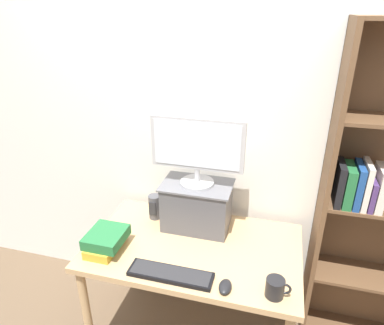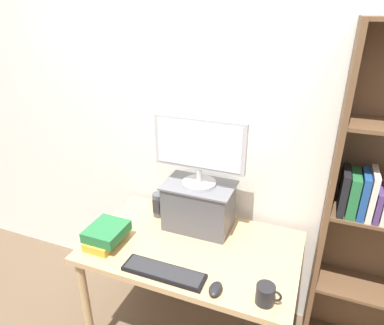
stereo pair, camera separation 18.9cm
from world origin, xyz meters
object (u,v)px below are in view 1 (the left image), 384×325
object	(u,v)px
desk_speaker	(155,207)
computer_mouse	(225,287)
computer_monitor	(197,149)
desk	(194,256)
riser_box	(197,205)
keyboard	(171,274)
book_stack	(106,240)
coffee_mug	(275,288)

from	to	relation	value
desk_speaker	computer_mouse	bearing A→B (deg)	-42.16
computer_monitor	computer_mouse	bearing A→B (deg)	-60.99
computer_monitor	desk_speaker	distance (m)	0.54
desk	computer_mouse	size ratio (longest dim) A/B	11.92
riser_box	keyboard	xyz separation A→B (m)	(-0.02, -0.48, -0.14)
riser_box	book_stack	world-z (taller)	riser_box
riser_box	keyboard	distance (m)	0.50
riser_box	coffee_mug	xyz separation A→B (m)	(0.51, -0.47, -0.11)
coffee_mug	desk_speaker	bearing A→B (deg)	148.78
book_stack	coffee_mug	bearing A→B (deg)	-6.54
keyboard	computer_mouse	xyz separation A→B (m)	(0.29, -0.02, 0.01)
desk	computer_monitor	world-z (taller)	computer_monitor
keyboard	computer_mouse	distance (m)	0.29
keyboard	desk_speaker	bearing A→B (deg)	119.00
computer_mouse	coffee_mug	bearing A→B (deg)	5.71
riser_box	computer_mouse	size ratio (longest dim) A/B	4.13
keyboard	book_stack	distance (m)	0.45
computer_mouse	coffee_mug	world-z (taller)	coffee_mug
computer_mouse	desk	bearing A→B (deg)	129.00
keyboard	desk_speaker	distance (m)	0.57
desk	computer_mouse	distance (m)	0.40
keyboard	computer_mouse	world-z (taller)	computer_mouse
riser_box	desk	bearing A→B (deg)	-80.94
book_stack	coffee_mug	distance (m)	0.97
computer_monitor	keyboard	size ratio (longest dim) A/B	1.23
desk	coffee_mug	xyz separation A→B (m)	(0.48, -0.27, 0.13)
riser_box	coffee_mug	distance (m)	0.70
riser_box	coffee_mug	world-z (taller)	riser_box
coffee_mug	desk_speaker	world-z (taller)	desk_speaker
computer_monitor	book_stack	world-z (taller)	computer_monitor
riser_box	keyboard	size ratio (longest dim) A/B	0.96
computer_monitor	desk_speaker	size ratio (longest dim) A/B	3.34
desk	keyboard	xyz separation A→B (m)	(-0.05, -0.28, 0.10)
desk	desk_speaker	distance (m)	0.42
riser_box	desk_speaker	xyz separation A→B (m)	(-0.29, 0.02, -0.07)
computer_monitor	coffee_mug	size ratio (longest dim) A/B	4.46
riser_box	computer_monitor	xyz separation A→B (m)	(-0.00, -0.00, 0.38)
computer_mouse	book_stack	bearing A→B (deg)	169.46
desk	book_stack	bearing A→B (deg)	-160.97
desk_speaker	coffee_mug	bearing A→B (deg)	-31.22
desk	computer_monitor	size ratio (longest dim) A/B	2.25
keyboard	book_stack	world-z (taller)	book_stack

